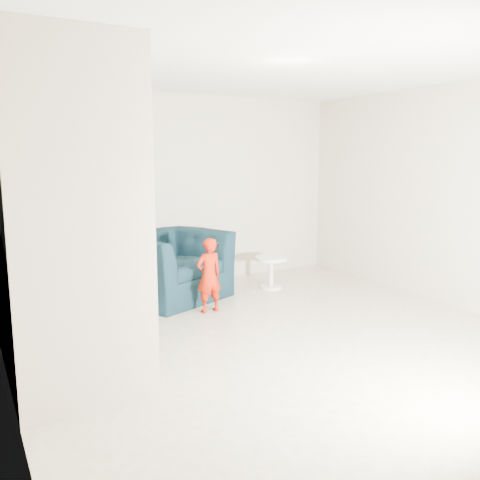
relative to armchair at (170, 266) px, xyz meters
name	(u,v)px	position (x,y,z in m)	size (l,w,h in m)	color
floor	(285,342)	(0.41, -2.06, -0.43)	(5.50, 5.50, 0.00)	gray
ceiling	(290,60)	(0.41, -2.06, 2.27)	(5.50, 5.50, 0.00)	silver
back_wall	(178,190)	(0.41, 0.69, 0.92)	(5.00, 5.00, 0.00)	#B5AF93
right_wall	(461,197)	(2.91, -2.06, 0.92)	(5.50, 5.50, 0.00)	#B5AF93
armchair	(170,266)	(0.00, 0.00, 0.00)	(1.32, 1.15, 0.86)	black
toddler	(209,275)	(0.18, -0.78, 0.02)	(0.33, 0.21, 0.89)	#930C04
side_table	(271,267)	(1.41, -0.22, -0.13)	(0.45, 0.45, 0.45)	silver
staircase	(61,260)	(-1.59, -1.51, 0.52)	(1.02, 3.03, 3.62)	#ADA089
cushion	(152,245)	(-0.13, 0.32, 0.24)	(0.41, 0.12, 0.39)	black
throw	(128,263)	(-0.58, -0.08, 0.11)	(0.05, 0.54, 0.61)	black
phone	(218,247)	(0.29, -0.80, 0.35)	(0.02, 0.05, 0.10)	black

